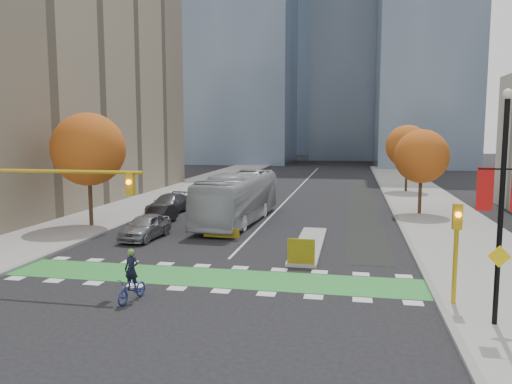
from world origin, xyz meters
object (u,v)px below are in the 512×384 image
at_px(tree_east_far, 407,146).
at_px(bus, 238,198).
at_px(parked_car_b, 160,215).
at_px(traffic_signal_east, 456,239).
at_px(banner_lamppost, 502,198).
at_px(parked_car_c, 169,204).
at_px(cyclist, 132,284).
at_px(parked_car_a, 145,227).
at_px(tree_east_near, 421,156).
at_px(parked_car_e, 210,187).
at_px(hazard_board, 301,251).
at_px(traffic_signal_west, 30,194).
at_px(parked_car_d, 220,194).
at_px(tree_west, 89,149).

relative_size(tree_east_far, bus, 0.57).
bearing_deg(parked_car_b, traffic_signal_east, -39.26).
bearing_deg(banner_lamppost, parked_car_c, 133.26).
xyz_separation_m(cyclist, parked_car_b, (-5.35, 16.31, -0.03)).
xyz_separation_m(cyclist, parked_car_a, (-4.32, 11.31, 0.08)).
distance_m(tree_east_near, parked_car_e, 23.71).
height_order(hazard_board, bus, bus).
bearing_deg(parked_car_b, bus, 20.18).
xyz_separation_m(tree_east_far, traffic_signal_west, (-20.43, -38.51, -1.21)).
height_order(traffic_signal_east, bus, traffic_signal_east).
relative_size(tree_east_near, parked_car_e, 1.45).
height_order(traffic_signal_east, parked_car_b, traffic_signal_east).
relative_size(traffic_signal_west, traffic_signal_east, 2.08).
distance_m(cyclist, parked_car_c, 22.28).
bearing_deg(bus, parked_car_e, 116.66).
relative_size(bus, parked_car_a, 2.86).
distance_m(traffic_signal_west, traffic_signal_east, 18.48).
relative_size(hazard_board, banner_lamppost, 0.17).
xyz_separation_m(parked_car_c, parked_car_e, (-0.26, 13.24, 0.03)).
relative_size(bus, parked_car_e, 2.76).
bearing_deg(parked_car_a, traffic_signal_east, -25.26).
bearing_deg(parked_car_d, traffic_signal_east, -56.82).
xyz_separation_m(tree_east_near, parked_car_a, (-18.53, -12.99, -4.06)).
bearing_deg(parked_car_e, banner_lamppost, -57.73).
distance_m(tree_east_near, banner_lamppost, 24.51).
bearing_deg(tree_east_far, cyclist, -110.06).
distance_m(parked_car_a, parked_car_c, 10.24).
bearing_deg(tree_east_far, parked_car_c, -138.19).
distance_m(parked_car_b, parked_car_e, 18.30).
relative_size(bus, parked_car_b, 3.17).
relative_size(cyclist, parked_car_e, 0.44).
bearing_deg(hazard_board, bus, 116.93).
distance_m(hazard_board, traffic_signal_east, 8.26).
relative_size(traffic_signal_east, parked_car_d, 0.86).
bearing_deg(cyclist, parked_car_d, 107.72).
distance_m(hazard_board, traffic_signal_west, 13.23).
relative_size(parked_car_c, parked_car_e, 1.14).
bearing_deg(tree_west, traffic_signal_west, -71.98).
distance_m(tree_east_near, bus, 15.53).
relative_size(tree_east_near, parked_car_c, 1.28).
xyz_separation_m(tree_east_far, parked_car_b, (-20.07, -23.99, -4.54)).
distance_m(tree_east_far, traffic_signal_east, 38.64).
bearing_deg(cyclist, banner_lamppost, 8.62).
relative_size(tree_west, tree_east_near, 1.16).
relative_size(hazard_board, cyclist, 0.65).
height_order(tree_east_near, banner_lamppost, banner_lamppost).
bearing_deg(tree_west, parked_car_a, -28.72).
height_order(cyclist, parked_car_b, cyclist).
bearing_deg(tree_east_near, bus, -157.18).
height_order(tree_west, tree_east_far, tree_west).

